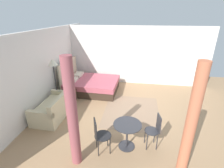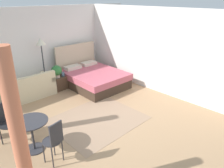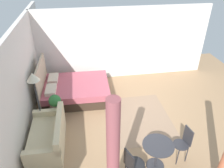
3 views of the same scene
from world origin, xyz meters
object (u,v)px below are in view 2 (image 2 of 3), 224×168
at_px(potted_plant, 57,71).
at_px(balcony_table, 32,130).
at_px(bed, 93,77).
at_px(couch, 28,89).
at_px(nightstand, 60,83).
at_px(vase, 63,74).
at_px(cafe_chair_near_window, 5,120).
at_px(floor_lamp, 41,46).
at_px(cafe_chair_near_couch, 54,139).

bearing_deg(potted_plant, balcony_table, -130.88).
relative_size(bed, couch, 1.41).
distance_m(couch, nightstand, 1.10).
bearing_deg(vase, cafe_chair_near_window, -146.18).
bearing_deg(vase, floor_lamp, 138.42).
xyz_separation_m(couch, balcony_table, (-1.06, -2.52, 0.21)).
relative_size(potted_plant, cafe_chair_near_window, 0.46).
distance_m(nightstand, potted_plant, 0.48).
relative_size(nightstand, balcony_table, 0.74).
distance_m(potted_plant, floor_lamp, 0.93).
height_order(balcony_table, cafe_chair_near_window, cafe_chair_near_window).
height_order(couch, cafe_chair_near_couch, cafe_chair_near_couch).
bearing_deg(nightstand, balcony_table, -132.12).
relative_size(vase, balcony_table, 0.20).
bearing_deg(potted_plant, nightstand, 5.27).
bearing_deg(cafe_chair_near_window, vase, 33.82).
height_order(bed, potted_plant, bed).
xyz_separation_m(couch, floor_lamp, (0.75, 0.25, 1.22)).
distance_m(bed, floor_lamp, 2.03).
relative_size(bed, cafe_chair_near_couch, 2.41).
relative_size(floor_lamp, cafe_chair_near_window, 1.91).
relative_size(couch, floor_lamp, 0.91).
xyz_separation_m(couch, vase, (1.21, -0.16, 0.25)).
xyz_separation_m(floor_lamp, cafe_chair_near_couch, (-1.68, -3.45, -0.94)).
distance_m(vase, cafe_chair_near_couch, 3.72).
height_order(couch, vase, couch).
distance_m(nightstand, cafe_chair_near_couch, 3.69).
height_order(couch, balcony_table, couch).
xyz_separation_m(balcony_table, cafe_chair_near_couch, (0.12, -0.69, 0.07)).
bearing_deg(potted_plant, cafe_chair_near_window, -143.58).
height_order(bed, floor_lamp, floor_lamp).
xyz_separation_m(floor_lamp, balcony_table, (-1.81, -2.76, -1.01)).
bearing_deg(bed, potted_plant, 155.20).
relative_size(bed, nightstand, 4.30).
xyz_separation_m(potted_plant, balcony_table, (-2.05, -2.36, -0.20)).
bearing_deg(couch, balcony_table, -112.88).
distance_m(balcony_table, cafe_chair_near_window, 0.71).
bearing_deg(balcony_table, floor_lamp, 56.80).
distance_m(couch, floor_lamp, 1.45).
xyz_separation_m(bed, cafe_chair_near_couch, (-3.05, -2.53, 0.26)).
height_order(couch, floor_lamp, floor_lamp).
bearing_deg(cafe_chair_near_window, nightstand, 35.42).
bearing_deg(couch, cafe_chair_near_window, -125.60).
height_order(couch, cafe_chair_near_window, cafe_chair_near_window).
distance_m(vase, cafe_chair_near_window, 3.05).
relative_size(potted_plant, floor_lamp, 0.24).
xyz_separation_m(nightstand, cafe_chair_near_couch, (-2.02, -3.06, 0.34)).
bearing_deg(bed, cafe_chair_near_couch, -140.29).
bearing_deg(balcony_table, vase, 46.09).
bearing_deg(floor_lamp, vase, -41.58).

